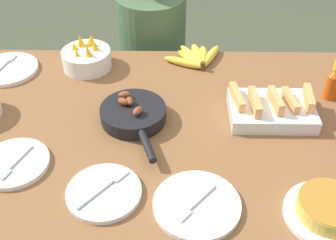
% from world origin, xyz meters
% --- Properties ---
extents(dining_table, '(1.62, 1.00, 0.74)m').
position_xyz_m(dining_table, '(0.00, 0.00, 0.65)').
color(dining_table, brown).
rests_on(dining_table, ground_plane).
extents(banana_bunch, '(0.25, 0.19, 0.04)m').
position_xyz_m(banana_bunch, '(0.11, 0.42, 0.75)').
color(banana_bunch, yellow).
rests_on(banana_bunch, dining_table).
extents(melon_tray, '(0.29, 0.20, 0.09)m').
position_xyz_m(melon_tray, '(0.35, 0.06, 0.77)').
color(melon_tray, silver).
rests_on(melon_tray, dining_table).
extents(skillet, '(0.22, 0.35, 0.08)m').
position_xyz_m(skillet, '(-0.12, 0.03, 0.76)').
color(skillet, black).
rests_on(skillet, dining_table).
extents(frittata_plate_center, '(0.23, 0.23, 0.06)m').
position_xyz_m(frittata_plate_center, '(0.43, -0.36, 0.76)').
color(frittata_plate_center, white).
rests_on(frittata_plate_center, dining_table).
extents(empty_plate_near_front, '(0.21, 0.21, 0.02)m').
position_xyz_m(empty_plate_near_front, '(-0.46, -0.19, 0.74)').
color(empty_plate_near_front, white).
rests_on(empty_plate_near_front, dining_table).
extents(empty_plate_far_left, '(0.24, 0.24, 0.02)m').
position_xyz_m(empty_plate_far_left, '(-0.65, 0.33, 0.74)').
color(empty_plate_far_left, white).
rests_on(empty_plate_far_left, dining_table).
extents(empty_plate_far_right, '(0.24, 0.24, 0.02)m').
position_xyz_m(empty_plate_far_right, '(0.08, -0.34, 0.74)').
color(empty_plate_far_right, white).
rests_on(empty_plate_far_right, dining_table).
extents(empty_plate_mid_edge, '(0.21, 0.21, 0.02)m').
position_xyz_m(empty_plate_mid_edge, '(-0.18, -0.30, 0.74)').
color(empty_plate_mid_edge, white).
rests_on(empty_plate_mid_edge, dining_table).
extents(fruit_bowl_citrus, '(0.19, 0.19, 0.13)m').
position_xyz_m(fruit_bowl_citrus, '(-0.33, 0.37, 0.78)').
color(fruit_bowl_citrus, white).
rests_on(fruit_bowl_citrus, dining_table).
extents(hot_sauce_bottle, '(0.05, 0.05, 0.15)m').
position_xyz_m(hot_sauce_bottle, '(0.59, 0.18, 0.80)').
color(hot_sauce_bottle, '#C64C0F').
rests_on(hot_sauce_bottle, dining_table).
extents(person_figure, '(0.35, 0.35, 1.13)m').
position_xyz_m(person_figure, '(-0.09, 0.72, 0.46)').
color(person_figure, black).
rests_on(person_figure, ground_plane).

